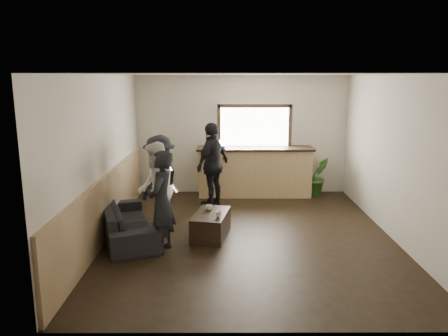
{
  "coord_description": "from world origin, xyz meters",
  "views": [
    {
      "loc": [
        -0.45,
        -7.33,
        2.77
      ],
      "look_at": [
        -0.43,
        0.4,
        1.14
      ],
      "focal_mm": 35.0,
      "sensor_mm": 36.0,
      "label": 1
    }
  ],
  "objects_px": {
    "cup_a": "(209,207)",
    "cup_b": "(218,214)",
    "person_a": "(162,202)",
    "person_b": "(156,188)",
    "potted_plant": "(318,177)",
    "bar_counter": "(255,169)",
    "coffee_table": "(211,225)",
    "sofa": "(127,222)",
    "person_d": "(213,165)",
    "person_c": "(160,178)"
  },
  "relations": [
    {
      "from": "bar_counter",
      "to": "potted_plant",
      "type": "distance_m",
      "value": 1.5
    },
    {
      "from": "cup_a",
      "to": "person_b",
      "type": "distance_m",
      "value": 1.0
    },
    {
      "from": "cup_b",
      "to": "person_c",
      "type": "xyz_separation_m",
      "value": [
        -1.14,
        1.16,
        0.36
      ]
    },
    {
      "from": "cup_b",
      "to": "potted_plant",
      "type": "relative_size",
      "value": 0.11
    },
    {
      "from": "coffee_table",
      "to": "cup_b",
      "type": "height_order",
      "value": "cup_b"
    },
    {
      "from": "cup_a",
      "to": "cup_b",
      "type": "xyz_separation_m",
      "value": [
        0.17,
        -0.4,
        -0.0
      ]
    },
    {
      "from": "coffee_table",
      "to": "person_a",
      "type": "xyz_separation_m",
      "value": [
        -0.76,
        -0.66,
        0.61
      ]
    },
    {
      "from": "bar_counter",
      "to": "cup_a",
      "type": "height_order",
      "value": "bar_counter"
    },
    {
      "from": "sofa",
      "to": "coffee_table",
      "type": "distance_m",
      "value": 1.46
    },
    {
      "from": "coffee_table",
      "to": "person_b",
      "type": "distance_m",
      "value": 1.17
    },
    {
      "from": "potted_plant",
      "to": "person_b",
      "type": "height_order",
      "value": "person_b"
    },
    {
      "from": "potted_plant",
      "to": "person_b",
      "type": "bearing_deg",
      "value": -143.95
    },
    {
      "from": "cup_a",
      "to": "person_d",
      "type": "relative_size",
      "value": 0.07
    },
    {
      "from": "cup_b",
      "to": "person_b",
      "type": "relative_size",
      "value": 0.06
    },
    {
      "from": "person_c",
      "to": "person_d",
      "type": "xyz_separation_m",
      "value": [
        1.0,
        0.96,
        0.07
      ]
    },
    {
      "from": "cup_a",
      "to": "person_b",
      "type": "height_order",
      "value": "person_b"
    },
    {
      "from": "sofa",
      "to": "cup_b",
      "type": "height_order",
      "value": "sofa"
    },
    {
      "from": "bar_counter",
      "to": "cup_a",
      "type": "distance_m",
      "value": 2.75
    },
    {
      "from": "bar_counter",
      "to": "coffee_table",
      "type": "relative_size",
      "value": 2.78
    },
    {
      "from": "person_a",
      "to": "bar_counter",
      "type": "bearing_deg",
      "value": 164.15
    },
    {
      "from": "potted_plant",
      "to": "cup_a",
      "type": "bearing_deg",
      "value": -134.7
    },
    {
      "from": "sofa",
      "to": "potted_plant",
      "type": "xyz_separation_m",
      "value": [
        3.91,
        2.76,
        0.16
      ]
    },
    {
      "from": "sofa",
      "to": "person_a",
      "type": "height_order",
      "value": "person_a"
    },
    {
      "from": "cup_a",
      "to": "person_a",
      "type": "height_order",
      "value": "person_a"
    },
    {
      "from": "cup_b",
      "to": "person_a",
      "type": "xyz_separation_m",
      "value": [
        -0.89,
        -0.45,
        0.35
      ]
    },
    {
      "from": "cup_a",
      "to": "person_d",
      "type": "height_order",
      "value": "person_d"
    },
    {
      "from": "person_a",
      "to": "person_c",
      "type": "xyz_separation_m",
      "value": [
        -0.25,
        1.6,
        0.01
      ]
    },
    {
      "from": "bar_counter",
      "to": "person_a",
      "type": "distance_m",
      "value": 3.82
    },
    {
      "from": "sofa",
      "to": "coffee_table",
      "type": "bearing_deg",
      "value": -107.97
    },
    {
      "from": "bar_counter",
      "to": "person_b",
      "type": "height_order",
      "value": "bar_counter"
    },
    {
      "from": "person_b",
      "to": "cup_a",
      "type": "bearing_deg",
      "value": 78.75
    },
    {
      "from": "bar_counter",
      "to": "coffee_table",
      "type": "distance_m",
      "value": 2.94
    },
    {
      "from": "sofa",
      "to": "person_c",
      "type": "distance_m",
      "value": 1.23
    },
    {
      "from": "cup_a",
      "to": "person_a",
      "type": "xyz_separation_m",
      "value": [
        -0.72,
        -0.85,
        0.35
      ]
    },
    {
      "from": "person_b",
      "to": "person_d",
      "type": "xyz_separation_m",
      "value": [
        0.97,
        1.7,
        0.08
      ]
    },
    {
      "from": "bar_counter",
      "to": "person_b",
      "type": "bearing_deg",
      "value": -127.33
    },
    {
      "from": "sofa",
      "to": "cup_b",
      "type": "relative_size",
      "value": 20.61
    },
    {
      "from": "coffee_table",
      "to": "cup_a",
      "type": "distance_m",
      "value": 0.33
    },
    {
      "from": "sofa",
      "to": "cup_b",
      "type": "bearing_deg",
      "value": -115.67
    },
    {
      "from": "potted_plant",
      "to": "person_d",
      "type": "xyz_separation_m",
      "value": [
        -2.45,
        -0.79,
        0.45
      ]
    },
    {
      "from": "cup_b",
      "to": "sofa",
      "type": "bearing_deg",
      "value": 174.5
    },
    {
      "from": "cup_b",
      "to": "person_a",
      "type": "distance_m",
      "value": 1.06
    },
    {
      "from": "person_a",
      "to": "cup_a",
      "type": "bearing_deg",
      "value": 150.55
    },
    {
      "from": "bar_counter",
      "to": "sofa",
      "type": "height_order",
      "value": "bar_counter"
    },
    {
      "from": "bar_counter",
      "to": "sofa",
      "type": "distance_m",
      "value": 3.72
    },
    {
      "from": "cup_a",
      "to": "person_b",
      "type": "bearing_deg",
      "value": 179.04
    },
    {
      "from": "person_b",
      "to": "bar_counter",
      "type": "bearing_deg",
      "value": 132.39
    },
    {
      "from": "coffee_table",
      "to": "person_b",
      "type": "bearing_deg",
      "value": 168.05
    },
    {
      "from": "person_d",
      "to": "cup_a",
      "type": "bearing_deg",
      "value": 31.77
    },
    {
      "from": "coffee_table",
      "to": "cup_b",
      "type": "xyz_separation_m",
      "value": [
        0.13,
        -0.21,
        0.26
      ]
    }
  ]
}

